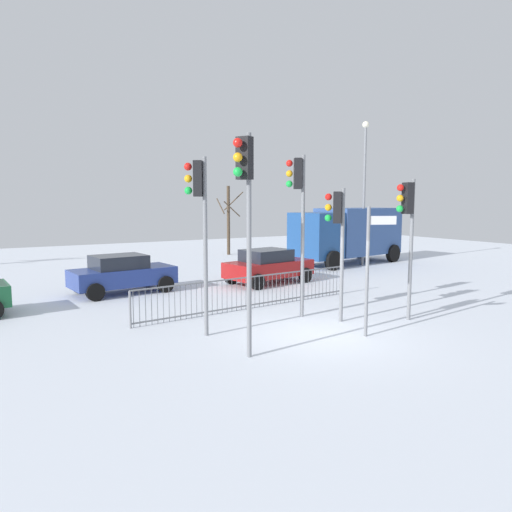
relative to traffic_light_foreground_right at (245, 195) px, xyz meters
The scene contains 13 objects.
ground_plane 4.55m from the traffic_light_foreground_right, 13.98° to the left, with size 60.00×60.00×0.00m, color silver.
traffic_light_foreground_right is the anchor object (origin of this frame).
traffic_light_mid_right 2.22m from the traffic_light_foreground_right, 92.76° to the left, with size 0.51×0.42×4.62m.
traffic_light_foreground_left 4.26m from the traffic_light_foreground_right, 21.74° to the left, with size 0.48×0.45×3.87m.
traffic_light_rear_left 4.16m from the traffic_light_foreground_right, 38.43° to the left, with size 0.52×0.42×4.86m.
traffic_light_mid_left 5.80m from the traffic_light_foreground_right, ahead, with size 0.55×0.37×4.14m.
direction_sign_post 4.01m from the traffic_light_foreground_right, ahead, with size 0.74×0.33×3.37m.
pedestrian_guard_railing 5.87m from the traffic_light_foreground_right, 58.02° to the left, with size 8.37×0.88×1.07m.
car_red_trailing 10.17m from the traffic_light_foreground_right, 55.01° to the left, with size 4.02×2.43×1.47m.
car_blue_mid 9.47m from the traffic_light_foreground_right, 92.15° to the left, with size 3.96×2.27×1.47m.
delivery_truck 17.18m from the traffic_light_foreground_right, 41.05° to the left, with size 7.34×3.69×3.10m.
street_lamp 16.61m from the traffic_light_foreground_right, 38.03° to the left, with size 0.36×0.36×7.70m.
bare_tree_left 20.82m from the traffic_light_foreground_right, 63.72° to the left, with size 1.63×1.63×4.47m.
Camera 1 is at (-7.71, -9.65, 3.51)m, focal length 33.34 mm.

